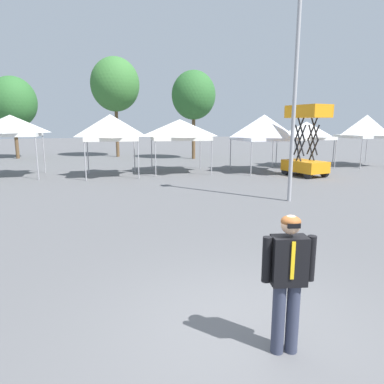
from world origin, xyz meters
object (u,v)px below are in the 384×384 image
(light_pole_near_lift, at_px, (296,78))
(tree_behind_tents_right, at_px, (115,85))
(canopy_tent_right_of_center, at_px, (110,128))
(scissor_lift, at_px, (305,155))
(canopy_tent_far_left, at_px, (180,130))
(person_foreground, at_px, (288,275))
(canopy_tent_behind_center, at_px, (306,131))
(tree_behind_tents_left, at_px, (13,102))
(tree_behind_tents_center, at_px, (194,95))
(canopy_tent_left_of_center, at_px, (366,126))
(canopy_tent_behind_left, at_px, (11,126))
(canopy_tent_far_right, at_px, (264,128))

(light_pole_near_lift, relative_size, tree_behind_tents_right, 0.92)
(canopy_tent_right_of_center, relative_size, tree_behind_tents_right, 0.40)
(scissor_lift, relative_size, tree_behind_tents_right, 0.46)
(canopy_tent_right_of_center, xyz_separation_m, light_pole_near_lift, (6.14, -8.11, 1.77))
(canopy_tent_far_left, bearing_deg, scissor_lift, -27.02)
(canopy_tent_right_of_center, xyz_separation_m, person_foreground, (1.56, -15.92, -1.59))
(canopy_tent_behind_center, bearing_deg, person_foreground, -122.94)
(scissor_lift, height_order, tree_behind_tents_left, tree_behind_tents_left)
(canopy_tent_right_of_center, bearing_deg, light_pole_near_lift, -52.87)
(canopy_tent_behind_center, xyz_separation_m, scissor_lift, (-2.30, -3.68, -1.21))
(person_foreground, relative_size, tree_behind_tents_center, 0.26)
(canopy_tent_right_of_center, relative_size, canopy_tent_behind_center, 1.12)
(canopy_tent_behind_center, bearing_deg, tree_behind_tents_right, 137.98)
(light_pole_near_lift, relative_size, tree_behind_tents_center, 1.10)
(canopy_tent_right_of_center, distance_m, tree_behind_tents_left, 14.16)
(canopy_tent_left_of_center, height_order, tree_behind_tents_center, tree_behind_tents_center)
(canopy_tent_behind_left, height_order, canopy_tent_far_left, canopy_tent_behind_left)
(person_foreground, xyz_separation_m, light_pole_near_lift, (4.58, 7.81, 3.36))
(canopy_tent_right_of_center, bearing_deg, canopy_tent_far_left, 8.38)
(canopy_tent_behind_center, xyz_separation_m, light_pole_near_lift, (-6.40, -9.15, 2.01))
(canopy_tent_far_right, bearing_deg, scissor_lift, -58.50)
(scissor_lift, distance_m, tree_behind_tents_left, 23.05)
(canopy_tent_left_of_center, bearing_deg, light_pole_near_lift, -140.88)
(tree_behind_tents_left, bearing_deg, light_pole_near_lift, -56.40)
(canopy_tent_behind_center, distance_m, person_foreground, 20.25)
(canopy_tent_far_left, bearing_deg, canopy_tent_left_of_center, -0.14)
(canopy_tent_right_of_center, height_order, light_pole_near_lift, light_pole_near_lift)
(canopy_tent_behind_left, xyz_separation_m, canopy_tent_behind_center, (17.64, 0.02, -0.34))
(canopy_tent_behind_left, height_order, canopy_tent_behind_center, canopy_tent_behind_left)
(canopy_tent_behind_left, xyz_separation_m, canopy_tent_left_of_center, (21.88, -0.47, -0.08))
(canopy_tent_right_of_center, xyz_separation_m, tree_behind_tents_left, (-7.23, 12.02, 1.88))
(canopy_tent_far_right, distance_m, light_pole_near_lift, 8.41)
(canopy_tent_behind_left, bearing_deg, light_pole_near_lift, -39.07)
(canopy_tent_behind_center, height_order, tree_behind_tents_center, tree_behind_tents_center)
(canopy_tent_behind_left, height_order, tree_behind_tents_center, tree_behind_tents_center)
(canopy_tent_behind_left, relative_size, canopy_tent_far_left, 0.94)
(canopy_tent_far_right, xyz_separation_m, tree_behind_tents_center, (-2.05, 8.50, 2.44))
(canopy_tent_right_of_center, distance_m, tree_behind_tents_center, 10.88)
(canopy_tent_far_left, relative_size, tree_behind_tents_left, 0.53)
(canopy_tent_far_right, xyz_separation_m, canopy_tent_left_of_center, (7.95, 0.89, 0.04))
(canopy_tent_far_right, bearing_deg, light_pole_near_lift, -109.14)
(scissor_lift, height_order, tree_behind_tents_right, tree_behind_tents_right)
(canopy_tent_behind_center, xyz_separation_m, person_foreground, (-10.98, -16.96, -1.35))
(scissor_lift, relative_size, light_pole_near_lift, 0.50)
(person_foreground, relative_size, tree_behind_tents_left, 0.27)
(light_pole_near_lift, bearing_deg, canopy_tent_far_right, 70.86)
(scissor_lift, xyz_separation_m, person_foreground, (-8.68, -13.28, -0.13))
(canopy_tent_behind_center, height_order, person_foreground, canopy_tent_behind_center)
(canopy_tent_far_left, xyz_separation_m, tree_behind_tents_left, (-11.17, 11.44, 2.02))
(canopy_tent_far_right, height_order, person_foreground, canopy_tent_far_right)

